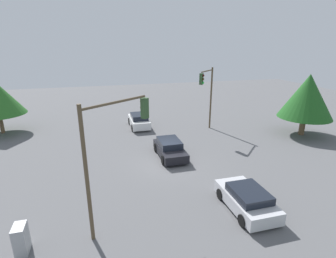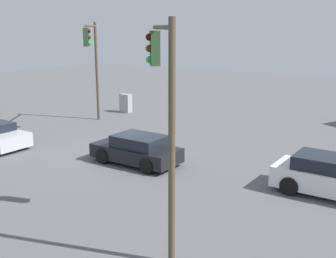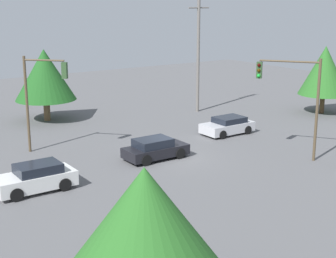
# 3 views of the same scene
# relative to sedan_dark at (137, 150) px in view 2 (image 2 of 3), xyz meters

# --- Properties ---
(ground_plane) EXTENTS (80.00, 80.00, 0.00)m
(ground_plane) POSITION_rel_sedan_dark_xyz_m (0.99, -0.42, -0.67)
(ground_plane) COLOR #5B5B5E
(sedan_dark) EXTENTS (4.16, 2.00, 1.37)m
(sedan_dark) POSITION_rel_sedan_dark_xyz_m (0.00, 0.00, 0.00)
(sedan_dark) COLOR black
(sedan_dark) RESTS_ON ground_plane
(sedan_white) EXTENTS (4.24, 1.98, 1.50)m
(sedan_white) POSITION_rel_sedan_dark_xyz_m (-8.39, -1.15, 0.06)
(sedan_white) COLOR silver
(sedan_white) RESTS_ON ground_plane
(traffic_signal_main) EXTENTS (2.50, 3.33, 6.50)m
(traffic_signal_main) POSITION_rel_sedan_dark_xyz_m (7.28, -4.86, 3.78)
(traffic_signal_main) COLOR brown
(traffic_signal_main) RESTS_ON ground_plane
(traffic_signal_cross) EXTENTS (2.25, 2.27, 6.45)m
(traffic_signal_cross) POSITION_rel_sedan_dark_xyz_m (-5.29, 5.40, 3.68)
(traffic_signal_cross) COLOR brown
(traffic_signal_cross) RESTS_ON ground_plane
(electrical_cabinet) EXTENTS (0.83, 0.51, 1.36)m
(electrical_cabinet) POSITION_rel_sedan_dark_xyz_m (8.21, -9.04, 0.01)
(electrical_cabinet) COLOR #9EA0A3
(electrical_cabinet) RESTS_ON ground_plane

